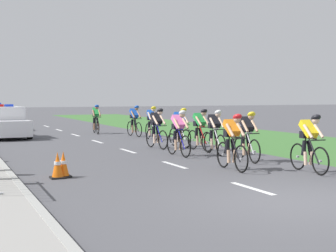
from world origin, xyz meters
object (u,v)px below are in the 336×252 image
at_px(cyclist_seventh, 180,127).
at_px(cyclist_ninth, 152,122).
at_px(cyclist_eighth, 157,128).
at_px(cyclist_tenth, 134,120).
at_px(cyclist_sixth, 179,132).
at_px(traffic_cone_near, 58,166).
at_px(cyclist_third, 247,136).
at_px(cyclist_fourth, 215,132).
at_px(cyclist_fifth, 200,129).
at_px(cyclist_second, 232,141).
at_px(cyclist_eleventh, 96,119).
at_px(traffic_cone_mid, 63,165).
at_px(police_car_nearest, 4,123).
at_px(cyclist_lead, 309,143).

bearing_deg(cyclist_seventh, cyclist_ninth, 87.25).
relative_size(cyclist_eighth, cyclist_tenth, 1.00).
bearing_deg(cyclist_sixth, traffic_cone_near, -148.33).
height_order(cyclist_third, cyclist_fourth, same).
bearing_deg(cyclist_tenth, cyclist_fifth, -90.30).
xyz_separation_m(cyclist_second, cyclist_tenth, (1.46, 11.51, 0.00)).
bearing_deg(cyclist_eleventh, traffic_cone_mid, -109.11).
bearing_deg(cyclist_fifth, police_car_nearest, 123.78).
bearing_deg(cyclist_seventh, cyclist_second, -102.56).
height_order(cyclist_sixth, traffic_cone_mid, cyclist_sixth).
bearing_deg(cyclist_eleventh, traffic_cone_near, -109.58).
height_order(cyclist_fourth, traffic_cone_near, cyclist_fourth).
height_order(cyclist_sixth, cyclist_seventh, same).
distance_m(cyclist_sixth, cyclist_tenth, 8.22).
xyz_separation_m(cyclist_second, cyclist_seventh, (1.36, 6.11, 0.00)).
xyz_separation_m(cyclist_fifth, traffic_cone_near, (-5.98, -3.96, -0.48)).
bearing_deg(traffic_cone_mid, traffic_cone_near, -145.59).
relative_size(police_car_nearest, traffic_cone_near, 7.04).
height_order(cyclist_lead, cyclist_ninth, same).
xyz_separation_m(cyclist_second, cyclist_sixth, (0.03, 3.42, 0.00)).
relative_size(cyclist_fifth, cyclist_tenth, 1.00).
distance_m(cyclist_third, cyclist_fifth, 3.23).
relative_size(cyclist_second, cyclist_tenth, 1.00).
bearing_deg(cyclist_second, cyclist_eleventh, 89.02).
bearing_deg(cyclist_third, cyclist_second, -135.21).
height_order(cyclist_fourth, traffic_cone_mid, cyclist_fourth).
distance_m(cyclist_third, cyclist_sixth, 2.47).
bearing_deg(cyclist_eighth, cyclist_eleventh, 90.40).
distance_m(cyclist_seventh, cyclist_ninth, 3.33).
xyz_separation_m(cyclist_second, cyclist_fifth, (1.42, 4.55, 0.00)).
relative_size(cyclist_seventh, traffic_cone_near, 2.69).
xyz_separation_m(cyclist_third, traffic_cone_near, (-5.89, -0.73, -0.48)).
distance_m(cyclist_fourth, cyclist_tenth, 8.24).
distance_m(cyclist_eleventh, police_car_nearest, 4.76).
height_order(police_car_nearest, traffic_cone_near, police_car_nearest).
height_order(cyclist_lead, cyclist_seventh, same).
relative_size(cyclist_second, cyclist_sixth, 1.00).
height_order(cyclist_lead, traffic_cone_near, cyclist_lead).
bearing_deg(cyclist_fifth, traffic_cone_near, -146.47).
relative_size(cyclist_seventh, traffic_cone_mid, 2.69).
xyz_separation_m(cyclist_sixth, traffic_cone_near, (-4.58, -2.83, -0.48)).
distance_m(cyclist_third, traffic_cone_near, 5.95).
relative_size(cyclist_fifth, traffic_cone_mid, 2.69).
distance_m(cyclist_fifth, cyclist_tenth, 6.96).
relative_size(cyclist_lead, cyclist_tenth, 1.00).
height_order(cyclist_ninth, cyclist_tenth, same).
bearing_deg(police_car_nearest, cyclist_eighth, -57.36).
xyz_separation_m(cyclist_lead, cyclist_fourth, (-0.29, 4.46, 0.00)).
bearing_deg(cyclist_lead, cyclist_ninth, 90.43).
bearing_deg(cyclist_second, traffic_cone_mid, 170.93).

